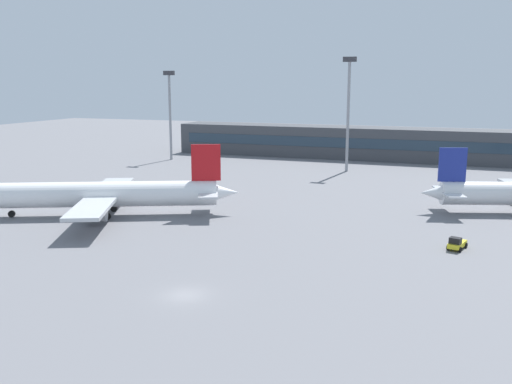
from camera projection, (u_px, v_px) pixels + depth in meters
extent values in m
plane|color=slate|center=(294.00, 212.00, 94.52)|extent=(400.00, 400.00, 0.00)
cube|color=#3F4247|center=(366.00, 143.00, 160.17)|extent=(111.89, 12.00, 9.00)
cube|color=#263847|center=(362.00, 144.00, 154.51)|extent=(106.30, 0.16, 2.80)
cylinder|color=white|center=(96.00, 194.00, 91.26)|extent=(37.33, 19.78, 4.12)
cone|color=white|center=(226.00, 193.00, 92.73)|extent=(4.95, 4.32, 2.89)
cube|color=red|center=(206.00, 163.00, 91.53)|extent=(4.52, 2.31, 5.97)
cube|color=silver|center=(208.00, 192.00, 92.48)|extent=(7.22, 11.15, 0.26)
cube|color=silver|center=(103.00, 196.00, 91.40)|extent=(18.10, 31.84, 0.54)
cylinder|color=gray|center=(111.00, 197.00, 98.07)|extent=(4.06, 3.40, 2.17)
cylinder|color=gray|center=(95.00, 215.00, 85.32)|extent=(4.06, 3.40, 2.17)
cylinder|color=black|center=(12.00, 214.00, 90.90)|extent=(1.17, 0.84, 1.09)
cylinder|color=black|center=(114.00, 209.00, 94.76)|extent=(1.17, 0.84, 1.09)
cylinder|color=black|center=(107.00, 216.00, 89.23)|extent=(1.17, 0.84, 1.09)
cone|color=white|center=(432.00, 193.00, 93.54)|extent=(4.54, 3.79, 2.73)
cube|color=navy|center=(452.00, 165.00, 92.50)|extent=(4.41, 1.73, 5.64)
cube|color=silver|center=(449.00, 192.00, 93.39)|extent=(5.86, 10.64, 0.25)
cube|color=yellow|center=(457.00, 244.00, 73.46)|extent=(2.49, 3.88, 0.60)
cube|color=black|center=(455.00, 241.00, 72.63)|extent=(1.66, 1.46, 0.90)
cylinder|color=black|center=(448.00, 247.00, 73.04)|extent=(0.44, 0.74, 0.70)
cylinder|color=black|center=(460.00, 250.00, 72.12)|extent=(0.44, 0.74, 0.70)
cylinder|color=black|center=(454.00, 243.00, 74.92)|extent=(0.44, 0.74, 0.70)
cylinder|color=black|center=(466.00, 245.00, 74.00)|extent=(0.44, 0.74, 0.70)
cylinder|color=gray|center=(170.00, 118.00, 156.97)|extent=(0.70, 0.70, 23.47)
cube|color=#333338|center=(169.00, 73.00, 154.61)|extent=(3.20, 0.80, 1.20)
cylinder|color=gray|center=(348.00, 118.00, 135.51)|extent=(0.70, 0.70, 26.31)
cube|color=#333338|center=(350.00, 59.00, 132.88)|extent=(3.20, 0.80, 1.20)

